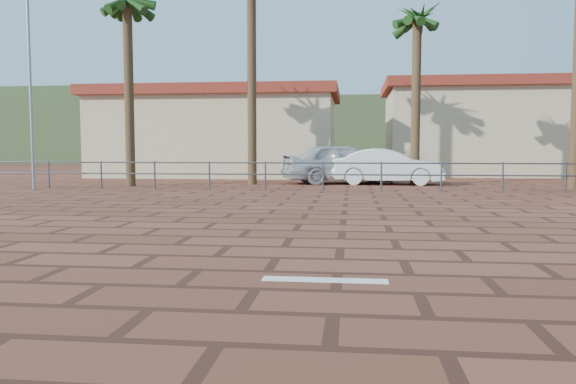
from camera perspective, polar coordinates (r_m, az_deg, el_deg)
The scene contains 12 objects.
ground at distance 7.55m, azimuth -1.15°, elevation -6.71°, with size 120.00×120.00×0.00m, color brown.
paint_stripe at distance 6.32m, azimuth 3.76°, elevation -8.91°, with size 1.40×0.22×0.01m, color white.
guardrail at distance 19.38m, azimuth 3.55°, elevation 2.16°, with size 24.06×0.06×1.00m.
flagpole at distance 21.55m, azimuth -24.51°, elevation 12.56°, with size 1.30×0.10×8.00m.
palm_far_left at distance 23.13m, azimuth -16.03°, elevation 17.73°, with size 2.40×2.40×8.25m.
palm_center at distance 23.50m, azimuth 13.00°, elevation 16.40°, with size 2.40×2.40×7.75m.
building_west at distance 30.17m, azimuth -6.96°, elevation 6.01°, with size 12.60×7.60×4.50m.
building_east at distance 32.14m, azimuth 19.18°, elevation 6.15°, with size 10.60×6.60×5.00m.
hill_front at distance 57.37m, azimuth 5.50°, elevation 6.00°, with size 70.00×18.00×6.00m, color #384C28.
hill_back at distance 67.43m, azimuth -13.56°, elevation 6.52°, with size 35.00×14.00×8.00m, color #384C28.
car_silver at distance 23.35m, azimuth 5.52°, elevation 2.93°, with size 1.98×4.92×1.68m, color silver.
car_white at distance 22.86m, azimuth 10.08°, elevation 2.55°, with size 1.52×4.36×1.44m, color white.
Camera 1 is at (0.98, -7.34, 1.47)m, focal length 35.00 mm.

